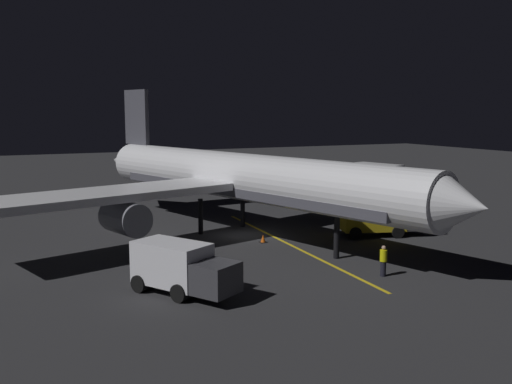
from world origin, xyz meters
The scene contains 8 objects.
ground_plane centered at (0.00, 0.00, -0.10)m, with size 180.00×180.00×0.20m, color #2B2B2D.
apron_guide_stripe centered at (-1.64, 4.00, 0.00)m, with size 0.24×23.20×0.01m, color gold.
airliner centered at (0.18, -0.62, 4.15)m, with size 37.77×37.45×10.98m.
baggage_truck centered at (8.48, 11.09, 1.30)m, with size 4.62×5.92×2.58m.
catering_truck centered at (-9.05, 4.27, 1.20)m, with size 6.65×3.89×2.26m.
ground_crew_worker centered at (-2.65, 12.88, 0.89)m, with size 0.40×0.40×1.74m.
traffic_cone_near_left centered at (-0.27, 2.58, 0.25)m, with size 0.50×0.50×0.55m.
traffic_cone_near_right centered at (6.72, 6.66, 0.25)m, with size 0.50×0.50×0.55m.
Camera 1 is at (17.10, 38.02, 9.14)m, focal length 40.63 mm.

